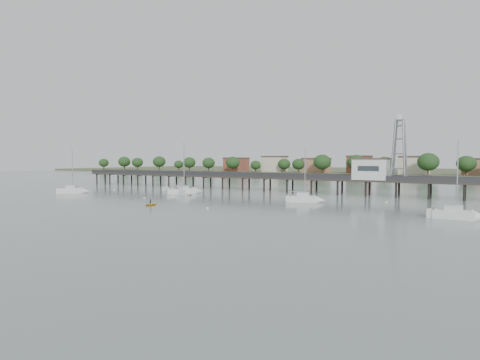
% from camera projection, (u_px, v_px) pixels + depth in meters
% --- Properties ---
extents(ground_plane, '(500.00, 500.00, 0.00)m').
position_uv_depth(ground_plane, '(103.00, 219.00, 60.02)').
color(ground_plane, slate).
rests_on(ground_plane, ground).
extents(pier, '(150.00, 5.00, 5.50)m').
position_uv_depth(pier, '(278.00, 178.00, 111.03)').
color(pier, '#2D2823').
rests_on(pier, ground).
extents(pier_building, '(8.40, 5.40, 5.30)m').
position_uv_depth(pier_building, '(371.00, 169.00, 97.92)').
color(pier_building, silver).
rests_on(pier_building, ground).
extents(lattice_tower, '(3.20, 3.20, 15.50)m').
position_uv_depth(lattice_tower, '(399.00, 150.00, 94.32)').
color(lattice_tower, slate).
rests_on(lattice_tower, ground).
extents(sailboat_c, '(7.68, 4.26, 12.28)m').
position_uv_depth(sailboat_c, '(308.00, 199.00, 83.88)').
color(sailboat_c, silver).
rests_on(sailboat_c, ground).
extents(sailboat_b, '(7.14, 4.35, 11.50)m').
position_uv_depth(sailboat_b, '(185.00, 192.00, 101.96)').
color(sailboat_b, silver).
rests_on(sailboat_b, ground).
extents(sailboat_a, '(7.43, 6.22, 12.57)m').
position_uv_depth(sailboat_a, '(76.00, 191.00, 106.47)').
color(sailboat_a, silver).
rests_on(sailboat_a, ground).
extents(sailboat_d, '(7.60, 2.26, 12.60)m').
position_uv_depth(sailboat_d, '(462.00, 215.00, 59.98)').
color(sailboat_d, silver).
rests_on(sailboat_d, ground).
extents(sailboat_f, '(7.40, 8.56, 14.50)m').
position_uv_depth(sailboat_f, '(188.00, 191.00, 105.47)').
color(sailboat_f, silver).
rests_on(sailboat_f, ground).
extents(white_tender, '(3.46, 1.68, 1.30)m').
position_uv_depth(white_tender, '(167.00, 189.00, 114.66)').
color(white_tender, silver).
rests_on(white_tender, ground).
extents(yellow_dinghy, '(1.95, 0.58, 2.72)m').
position_uv_depth(yellow_dinghy, '(150.00, 205.00, 78.05)').
color(yellow_dinghy, yellow).
rests_on(yellow_dinghy, ground).
extents(dinghy_occupant, '(0.60, 1.12, 0.25)m').
position_uv_depth(dinghy_occupant, '(150.00, 205.00, 78.05)').
color(dinghy_occupant, black).
rests_on(dinghy_occupant, ground).
extents(mooring_buoys, '(93.88, 28.10, 0.39)m').
position_uv_depth(mooring_buoys, '(258.00, 203.00, 82.22)').
color(mooring_buoys, '#F1ECBB').
rests_on(mooring_buoys, ground).
extents(far_shore, '(500.00, 170.00, 10.40)m').
position_uv_depth(far_shore, '(398.00, 171.00, 264.26)').
color(far_shore, '#475133').
rests_on(far_shore, ground).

